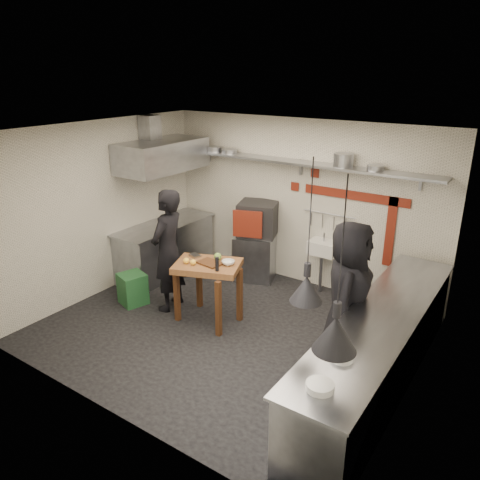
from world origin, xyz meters
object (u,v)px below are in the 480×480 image
Objects in this scene: oven_stand at (255,257)px; prep_table at (208,292)px; chef_left at (168,251)px; chef_right at (348,295)px; green_bin at (133,289)px; combi_oven at (258,219)px.

oven_stand is 1.68m from prep_table.
oven_stand is 1.83m from chef_left.
chef_left is at bearing -125.66° from oven_stand.
prep_table is 2.12m from chef_right.
prep_table reaches higher than green_bin.
oven_stand is 1.60× the size of green_bin.
chef_left is (-0.51, -1.73, -0.14)m from combi_oven.
prep_table is 0.89m from chef_left.
oven_stand is 0.42× the size of chef_left.
combi_oven is 1.28× the size of green_bin.
combi_oven is at bearing 55.74° from oven_stand.
combi_oven is 0.34× the size of chef_right.
combi_oven is at bearing 41.67° from chef_right.
green_bin is 0.54× the size of prep_table.
prep_table is (0.25, -1.66, 0.06)m from oven_stand.
green_bin is at bearing -75.98° from chef_left.
green_bin is (-1.07, -1.92, -0.15)m from oven_stand.
prep_table is 0.48× the size of chef_left.
chef_left is (-0.50, -1.67, 0.55)m from oven_stand.
green_bin is 0.27× the size of chef_right.
oven_stand is 2.20m from green_bin.
combi_oven is at bearing 61.13° from green_bin.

